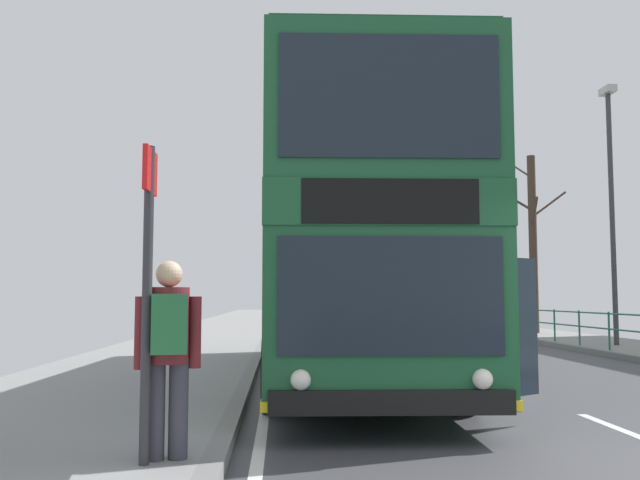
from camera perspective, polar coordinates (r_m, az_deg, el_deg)
The scene contains 7 objects.
double_decker_bus_main at distance 11.98m, azimuth 2.53°, elevation -0.78°, with size 3.21×10.64×4.36m.
background_bus_far_lane at distance 32.21m, azimuth 8.95°, elevation -4.29°, with size 2.74×10.26×3.07m.
pedestrian_railing_far_kerb at distance 21.24m, azimuth 19.63°, elevation -6.29°, with size 0.05×29.58×0.96m.
pedestrian_with_backpack at distance 5.85m, azimuth -12.41°, elevation -8.35°, with size 0.55×0.57×1.62m.
bus_stop_sign_near at distance 5.74m, azimuth -14.01°, elevation -2.03°, with size 0.08×0.44×2.55m.
street_lamp_far_side at distance 21.16m, azimuth 22.88°, elevation 3.60°, with size 0.28×0.60×7.30m.
bare_tree_far_00 at distance 27.14m, azimuth 17.11°, elevation 0.04°, with size 2.79×3.50×7.02m.
Camera 1 is at (-3.74, -4.97, 1.45)m, focal length 38.83 mm.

